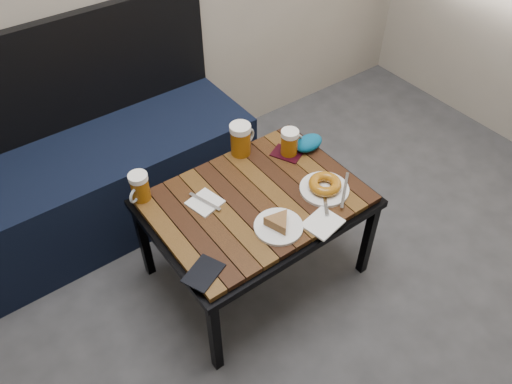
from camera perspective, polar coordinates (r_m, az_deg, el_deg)
bench at (r=2.45m, az=-17.16°, el=1.89°), size 1.40×0.50×0.95m
cafe_table at (r=1.98m, az=-0.00°, el=-1.49°), size 0.84×0.62×0.47m
beer_mug_left at (r=1.95m, az=-13.17°, el=0.57°), size 0.11×0.10×0.12m
beer_mug_centre at (r=2.10m, az=-1.73°, el=6.07°), size 0.14×0.10×0.14m
beer_mug_right at (r=2.11m, az=3.89°, el=5.67°), size 0.11×0.08×0.12m
plate_pie at (r=1.83m, az=2.60°, el=-3.68°), size 0.18×0.18×0.05m
plate_bagel at (r=1.98m, az=7.87°, el=0.65°), size 0.24×0.22×0.05m
napkin_left at (r=1.93m, az=-5.86°, el=-1.19°), size 0.14×0.15×0.01m
napkin_right at (r=1.87m, az=7.64°, el=-3.56°), size 0.15×0.14×0.01m
passport_navy at (r=1.72m, az=-6.03°, el=-9.20°), size 0.16×0.14×0.01m
passport_burgundy at (r=2.14m, az=3.53°, el=4.40°), size 0.13×0.15×0.01m
knit_pouch at (r=2.16m, az=6.04°, el=5.60°), size 0.14×0.10×0.06m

